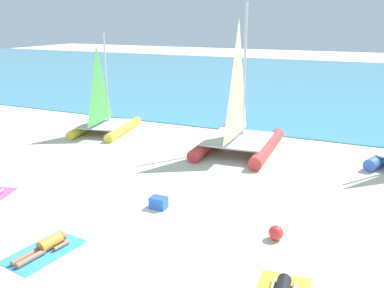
% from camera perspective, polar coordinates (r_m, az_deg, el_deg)
% --- Properties ---
extents(ground_plane, '(120.00, 120.00, 0.00)m').
position_cam_1_polar(ground_plane, '(19.60, 5.62, 0.18)').
color(ground_plane, beige).
extents(ocean_water, '(120.00, 40.00, 0.05)m').
position_cam_1_polar(ocean_water, '(40.58, 15.94, 8.26)').
color(ocean_water, teal).
rests_on(ocean_water, ground).
extents(sailboat_yellow, '(3.02, 4.11, 4.88)m').
position_cam_1_polar(sailboat_yellow, '(21.57, -11.82, 3.44)').
color(sailboat_yellow, yellow).
rests_on(sailboat_yellow, ground).
extents(sailboat_red, '(3.27, 4.90, 6.21)m').
position_cam_1_polar(sailboat_red, '(18.12, 6.40, 1.82)').
color(sailboat_red, '#CC3838').
rests_on(sailboat_red, ground).
extents(towel_middle, '(1.36, 2.04, 0.01)m').
position_cam_1_polar(towel_middle, '(11.34, -19.44, -13.62)').
color(towel_middle, '#338CD8').
rests_on(towel_middle, ground).
extents(sunbather_middle, '(0.62, 1.57, 0.30)m').
position_cam_1_polar(sunbather_middle, '(11.31, -19.23, -12.95)').
color(sunbather_middle, orange).
rests_on(sunbather_middle, towel_middle).
extents(beach_ball, '(0.39, 0.39, 0.39)m').
position_cam_1_polar(beach_ball, '(11.38, 11.33, -11.73)').
color(beach_ball, red).
rests_on(beach_ball, ground).
extents(cooler_box, '(0.50, 0.36, 0.36)m').
position_cam_1_polar(cooler_box, '(12.90, -4.57, -7.95)').
color(cooler_box, blue).
rests_on(cooler_box, ground).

